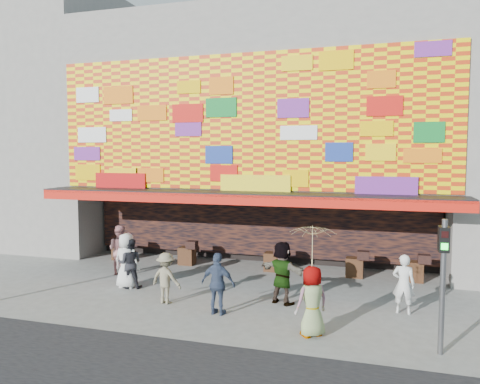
{
  "coord_description": "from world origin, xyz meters",
  "views": [
    {
      "loc": [
        4.91,
        -12.32,
        4.4
      ],
      "look_at": [
        0.51,
        2.0,
        3.18
      ],
      "focal_mm": 35.0,
      "sensor_mm": 36.0,
      "label": 1
    }
  ],
  "objects_px": {
    "ped_c": "(130,263)",
    "ped_f": "(282,273)",
    "parasol": "(313,246)",
    "ped_b": "(129,259)",
    "ped_a": "(126,261)",
    "ped_h": "(404,284)",
    "ped_e": "(218,284)",
    "ped_i": "(120,250)",
    "ped_g": "(312,301)",
    "signal_right": "(443,271)",
    "ped_d": "(166,278)"
  },
  "relations": [
    {
      "from": "ped_c",
      "to": "ped_f",
      "type": "distance_m",
      "value": 5.13
    },
    {
      "from": "ped_h",
      "to": "signal_right",
      "type": "bearing_deg",
      "value": 112.9
    },
    {
      "from": "signal_right",
      "to": "ped_b",
      "type": "bearing_deg",
      "value": 163.5
    },
    {
      "from": "ped_a",
      "to": "ped_b",
      "type": "xyz_separation_m",
      "value": [
        -0.06,
        0.26,
        -0.01
      ]
    },
    {
      "from": "ped_f",
      "to": "ped_h",
      "type": "relative_size",
      "value": 1.12
    },
    {
      "from": "ped_c",
      "to": "ped_g",
      "type": "height_order",
      "value": "ped_g"
    },
    {
      "from": "ped_a",
      "to": "parasol",
      "type": "bearing_deg",
      "value": 162.09
    },
    {
      "from": "ped_a",
      "to": "ped_e",
      "type": "distance_m",
      "value": 4.05
    },
    {
      "from": "ped_d",
      "to": "parasol",
      "type": "relative_size",
      "value": 0.77
    },
    {
      "from": "ped_e",
      "to": "ped_f",
      "type": "bearing_deg",
      "value": -129.69
    },
    {
      "from": "ped_c",
      "to": "ped_f",
      "type": "xyz_separation_m",
      "value": [
        5.12,
        -0.12,
        0.11
      ]
    },
    {
      "from": "signal_right",
      "to": "ped_c",
      "type": "bearing_deg",
      "value": 164.56
    },
    {
      "from": "ped_e",
      "to": "ped_i",
      "type": "relative_size",
      "value": 0.95
    },
    {
      "from": "ped_a",
      "to": "ped_b",
      "type": "height_order",
      "value": "ped_a"
    },
    {
      "from": "ped_d",
      "to": "parasol",
      "type": "xyz_separation_m",
      "value": [
        4.48,
        -1.24,
        1.46
      ]
    },
    {
      "from": "ped_g",
      "to": "ped_h",
      "type": "height_order",
      "value": "ped_g"
    },
    {
      "from": "ped_f",
      "to": "parasol",
      "type": "bearing_deg",
      "value": 140.75
    },
    {
      "from": "ped_b",
      "to": "ped_g",
      "type": "bearing_deg",
      "value": 168.87
    },
    {
      "from": "ped_h",
      "to": "ped_i",
      "type": "height_order",
      "value": "ped_i"
    },
    {
      "from": "ped_a",
      "to": "ped_d",
      "type": "distance_m",
      "value": 2.23
    },
    {
      "from": "signal_right",
      "to": "ped_c",
      "type": "relative_size",
      "value": 1.83
    },
    {
      "from": "ped_a",
      "to": "ped_c",
      "type": "bearing_deg",
      "value": -167.85
    },
    {
      "from": "ped_a",
      "to": "ped_g",
      "type": "xyz_separation_m",
      "value": [
        6.43,
        -2.31,
        -0.05
      ]
    },
    {
      "from": "ped_a",
      "to": "parasol",
      "type": "height_order",
      "value": "parasol"
    },
    {
      "from": "ped_a",
      "to": "ped_h",
      "type": "relative_size",
      "value": 1.09
    },
    {
      "from": "ped_g",
      "to": "parasol",
      "type": "xyz_separation_m",
      "value": [
        0.0,
        0.0,
        1.35
      ]
    },
    {
      "from": "ped_h",
      "to": "ped_i",
      "type": "xyz_separation_m",
      "value": [
        -9.76,
        1.43,
        0.08
      ]
    },
    {
      "from": "signal_right",
      "to": "parasol",
      "type": "bearing_deg",
      "value": 175.98
    },
    {
      "from": "ped_b",
      "to": "ped_h",
      "type": "relative_size",
      "value": 1.08
    },
    {
      "from": "signal_right",
      "to": "ped_f",
      "type": "height_order",
      "value": "signal_right"
    },
    {
      "from": "signal_right",
      "to": "ped_a",
      "type": "xyz_separation_m",
      "value": [
        -9.29,
        2.52,
        -0.95
      ]
    },
    {
      "from": "ped_g",
      "to": "ped_i",
      "type": "bearing_deg",
      "value": -65.97
    },
    {
      "from": "signal_right",
      "to": "ped_h",
      "type": "bearing_deg",
      "value": 105.03
    },
    {
      "from": "ped_f",
      "to": "ped_h",
      "type": "distance_m",
      "value": 3.37
    },
    {
      "from": "ped_e",
      "to": "ped_f",
      "type": "xyz_separation_m",
      "value": [
        1.49,
        1.44,
        0.07
      ]
    },
    {
      "from": "ped_g",
      "to": "signal_right",
      "type": "bearing_deg",
      "value": 136.52
    },
    {
      "from": "ped_g",
      "to": "ped_e",
      "type": "bearing_deg",
      "value": -55.58
    },
    {
      "from": "ped_a",
      "to": "ped_e",
      "type": "bearing_deg",
      "value": 159.56
    },
    {
      "from": "ped_g",
      "to": "ped_i",
      "type": "xyz_separation_m",
      "value": [
        -7.59,
        3.78,
        0.05
      ]
    },
    {
      "from": "signal_right",
      "to": "ped_h",
      "type": "xyz_separation_m",
      "value": [
        -0.69,
        2.55,
        -1.03
      ]
    },
    {
      "from": "ped_h",
      "to": "parasol",
      "type": "bearing_deg",
      "value": 55.06
    },
    {
      "from": "ped_b",
      "to": "ped_e",
      "type": "height_order",
      "value": "ped_b"
    },
    {
      "from": "signal_right",
      "to": "ped_e",
      "type": "bearing_deg",
      "value": 170.01
    },
    {
      "from": "parasol",
      "to": "ped_b",
      "type": "bearing_deg",
      "value": 158.41
    },
    {
      "from": "ped_h",
      "to": "ped_a",
      "type": "bearing_deg",
      "value": 8.11
    },
    {
      "from": "ped_e",
      "to": "ped_b",
      "type": "bearing_deg",
      "value": -18.91
    },
    {
      "from": "ped_a",
      "to": "ped_c",
      "type": "relative_size",
      "value": 1.11
    },
    {
      "from": "ped_a",
      "to": "ped_h",
      "type": "height_order",
      "value": "ped_a"
    },
    {
      "from": "ped_g",
      "to": "ped_a",
      "type": "bearing_deg",
      "value": -59.25
    },
    {
      "from": "ped_b",
      "to": "parasol",
      "type": "relative_size",
      "value": 0.91
    }
  ]
}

